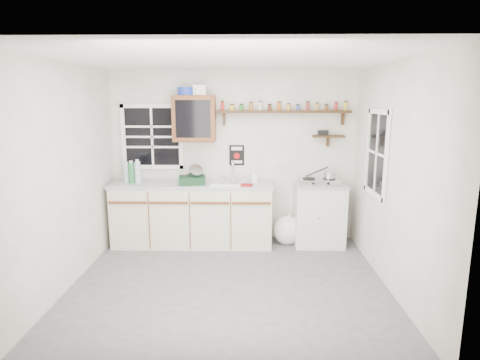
% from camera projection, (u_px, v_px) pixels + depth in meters
% --- Properties ---
extents(room, '(3.64, 3.24, 2.54)m').
position_uv_depth(room, '(228.00, 178.00, 4.39)').
color(room, '#4F4F51').
rests_on(room, ground).
extents(main_cabinet, '(2.31, 0.63, 0.92)m').
position_uv_depth(main_cabinet, '(193.00, 213.00, 5.83)').
color(main_cabinet, beige).
rests_on(main_cabinet, floor).
extents(right_cabinet, '(0.73, 0.57, 0.91)m').
position_uv_depth(right_cabinet, '(319.00, 214.00, 5.82)').
color(right_cabinet, silver).
rests_on(right_cabinet, floor).
extents(sink, '(0.52, 0.44, 0.29)m').
position_uv_depth(sink, '(229.00, 182.00, 5.74)').
color(sink, silver).
rests_on(sink, main_cabinet).
extents(upper_cabinet, '(0.60, 0.32, 0.65)m').
position_uv_depth(upper_cabinet, '(194.00, 118.00, 5.70)').
color(upper_cabinet, '#5A2B16').
rests_on(upper_cabinet, wall_back).
extents(upper_cabinet_clutter, '(0.41, 0.24, 0.14)m').
position_uv_depth(upper_cabinet_clutter, '(192.00, 91.00, 5.63)').
color(upper_cabinet_clutter, '#1A33A9').
rests_on(upper_cabinet_clutter, upper_cabinet).
extents(spice_shelf, '(1.91, 0.18, 0.34)m').
position_uv_depth(spice_shelf, '(283.00, 111.00, 5.73)').
color(spice_shelf, black).
rests_on(spice_shelf, wall_back).
extents(secondary_shelf, '(0.45, 0.16, 0.24)m').
position_uv_depth(secondary_shelf, '(327.00, 136.00, 5.80)').
color(secondary_shelf, black).
rests_on(secondary_shelf, wall_back).
extents(warning_sign, '(0.22, 0.02, 0.30)m').
position_uv_depth(warning_sign, '(237.00, 155.00, 5.94)').
color(warning_sign, black).
rests_on(warning_sign, wall_back).
extents(window_back, '(0.93, 0.03, 0.98)m').
position_uv_depth(window_back, '(152.00, 137.00, 5.91)').
color(window_back, black).
rests_on(window_back, wall_back).
extents(window_right, '(0.03, 0.78, 1.08)m').
position_uv_depth(window_right, '(377.00, 153.00, 4.86)').
color(window_right, black).
rests_on(window_right, wall_back).
extents(water_bottles, '(0.25, 0.13, 0.34)m').
position_uv_depth(water_bottles, '(132.00, 173.00, 5.69)').
color(water_bottles, '#A8BCC5').
rests_on(water_bottles, main_cabinet).
extents(dish_rack, '(0.40, 0.32, 0.28)m').
position_uv_depth(dish_rack, '(193.00, 178.00, 5.64)').
color(dish_rack, black).
rests_on(dish_rack, main_cabinet).
extents(soap_bottle, '(0.10, 0.10, 0.18)m').
position_uv_depth(soap_bottle, '(254.00, 176.00, 5.79)').
color(soap_bottle, white).
rests_on(soap_bottle, main_cabinet).
extents(rag, '(0.17, 0.16, 0.02)m').
position_uv_depth(rag, '(247.00, 185.00, 5.53)').
color(rag, maroon).
rests_on(rag, main_cabinet).
extents(hotplate, '(0.58, 0.31, 0.08)m').
position_uv_depth(hotplate, '(319.00, 181.00, 5.71)').
color(hotplate, silver).
rests_on(hotplate, right_cabinet).
extents(saucepan, '(0.40, 0.18, 0.17)m').
position_uv_depth(saucepan, '(329.00, 175.00, 5.69)').
color(saucepan, silver).
rests_on(saucepan, hotplate).
extents(trash_bag, '(0.42, 0.38, 0.48)m').
position_uv_depth(trash_bag, '(287.00, 230.00, 5.90)').
color(trash_bag, white).
rests_on(trash_bag, floor).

